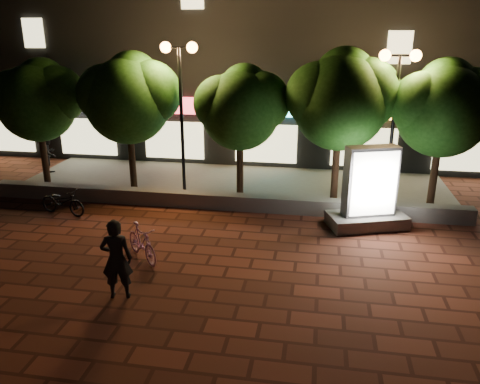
% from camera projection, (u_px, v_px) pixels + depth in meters
% --- Properties ---
extents(ground, '(80.00, 80.00, 0.00)m').
position_uv_depth(ground, '(185.00, 263.00, 11.96)').
color(ground, '#602A1E').
rests_on(ground, ground).
extents(retaining_wall, '(16.00, 0.45, 0.50)m').
position_uv_depth(retaining_wall, '(218.00, 201.00, 15.60)').
color(retaining_wall, slate).
rests_on(retaining_wall, ground).
extents(sidewalk, '(16.00, 5.00, 0.08)m').
position_uv_depth(sidewalk, '(232.00, 184.00, 18.00)').
color(sidewalk, slate).
rests_on(sidewalk, ground).
extents(building_block, '(28.00, 8.12, 11.30)m').
position_uv_depth(building_block, '(256.00, 44.00, 22.44)').
color(building_block, black).
rests_on(building_block, ground).
extents(tree_far_left, '(3.36, 2.80, 4.63)m').
position_uv_depth(tree_far_left, '(38.00, 98.00, 17.09)').
color(tree_far_left, black).
rests_on(tree_far_left, sidewalk).
extents(tree_left, '(3.60, 3.00, 4.89)m').
position_uv_depth(tree_left, '(129.00, 96.00, 16.48)').
color(tree_left, black).
rests_on(tree_left, sidewalk).
extents(tree_mid, '(3.24, 2.70, 4.50)m').
position_uv_depth(tree_mid, '(242.00, 105.00, 15.92)').
color(tree_mid, black).
rests_on(tree_mid, sidewalk).
extents(tree_right, '(3.72, 3.10, 5.07)m').
position_uv_depth(tree_right, '(342.00, 97.00, 15.28)').
color(tree_right, black).
rests_on(tree_right, sidewalk).
extents(tree_far_right, '(3.48, 2.90, 4.76)m').
position_uv_depth(tree_far_right, '(445.00, 105.00, 14.83)').
color(tree_far_right, black).
rests_on(tree_far_right, sidewalk).
extents(street_lamp_left, '(1.26, 0.36, 5.18)m').
position_uv_depth(street_lamp_left, '(180.00, 80.00, 15.73)').
color(street_lamp_left, black).
rests_on(street_lamp_left, sidewalk).
extents(street_lamp_right, '(1.26, 0.36, 4.98)m').
position_uv_depth(street_lamp_right, '(397.00, 88.00, 14.66)').
color(street_lamp_right, black).
rests_on(street_lamp_right, sidewalk).
extents(ad_kiosk, '(2.53, 1.83, 2.47)m').
position_uv_depth(ad_kiosk, '(369.00, 195.00, 13.90)').
color(ad_kiosk, slate).
rests_on(ad_kiosk, ground).
extents(scooter_pink, '(1.44, 1.42, 0.95)m').
position_uv_depth(scooter_pink, '(142.00, 243.00, 12.01)').
color(scooter_pink, '#F4A1DB').
rests_on(scooter_pink, ground).
extents(rider, '(0.76, 0.58, 1.84)m').
position_uv_depth(rider, '(117.00, 259.00, 10.16)').
color(rider, black).
rests_on(rider, ground).
extents(scooter_parked, '(1.74, 0.91, 0.87)m').
position_uv_depth(scooter_parked, '(63.00, 202.00, 15.00)').
color(scooter_parked, black).
rests_on(scooter_parked, ground).
extents(pedestrian, '(0.71, 0.87, 1.67)m').
position_uv_depth(pedestrian, '(49.00, 154.00, 18.92)').
color(pedestrian, black).
rests_on(pedestrian, sidewalk).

